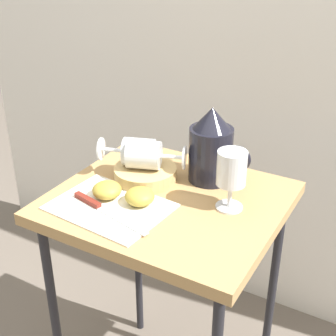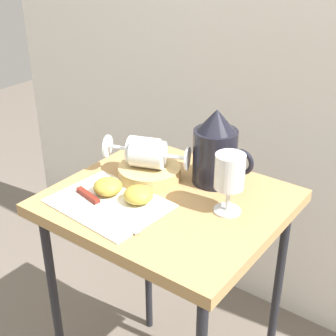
{
  "view_description": "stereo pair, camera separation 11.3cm",
  "coord_description": "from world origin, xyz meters",
  "px_view_note": "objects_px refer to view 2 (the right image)",
  "views": [
    {
      "loc": [
        0.5,
        -0.87,
        1.33
      ],
      "look_at": [
        0.0,
        0.0,
        0.81
      ],
      "focal_mm": 51.18,
      "sensor_mm": 36.0,
      "label": 1
    },
    {
      "loc": [
        0.59,
        -0.81,
        1.33
      ],
      "look_at": [
        0.0,
        0.0,
        0.81
      ],
      "focal_mm": 51.18,
      "sensor_mm": 36.0,
      "label": 2
    }
  ],
  "objects_px": {
    "pitcher": "(215,154)",
    "apple_half_left": "(108,186)",
    "wine_glass_tipped_far": "(142,151)",
    "wine_glass_upright": "(229,175)",
    "apple_half_right": "(138,195)",
    "knife": "(98,203)",
    "wine_glass_tipped_near": "(150,154)",
    "basket_tray": "(149,173)",
    "table": "(168,223)"
  },
  "relations": [
    {
      "from": "pitcher",
      "to": "apple_half_right",
      "type": "xyz_separation_m",
      "value": [
        -0.09,
        -0.2,
        -0.06
      ]
    },
    {
      "from": "pitcher",
      "to": "wine_glass_tipped_near",
      "type": "xyz_separation_m",
      "value": [
        -0.14,
        -0.09,
        -0.01
      ]
    },
    {
      "from": "table",
      "to": "knife",
      "type": "relative_size",
      "value": 3.07
    },
    {
      "from": "pitcher",
      "to": "wine_glass_tipped_far",
      "type": "relative_size",
      "value": 1.25
    },
    {
      "from": "pitcher",
      "to": "apple_half_left",
      "type": "height_order",
      "value": "pitcher"
    },
    {
      "from": "wine_glass_upright",
      "to": "knife",
      "type": "xyz_separation_m",
      "value": [
        -0.26,
        -0.16,
        -0.09
      ]
    },
    {
      "from": "basket_tray",
      "to": "wine_glass_tipped_near",
      "type": "xyz_separation_m",
      "value": [
        0.0,
        0.0,
        0.05
      ]
    },
    {
      "from": "pitcher",
      "to": "apple_half_left",
      "type": "bearing_deg",
      "value": -129.47
    },
    {
      "from": "table",
      "to": "wine_glass_upright",
      "type": "distance_m",
      "value": 0.23
    },
    {
      "from": "knife",
      "to": "apple_half_left",
      "type": "bearing_deg",
      "value": 105.47
    },
    {
      "from": "apple_half_right",
      "to": "knife",
      "type": "xyz_separation_m",
      "value": [
        -0.07,
        -0.07,
        -0.02
      ]
    },
    {
      "from": "table",
      "to": "wine_glass_tipped_near",
      "type": "xyz_separation_m",
      "value": [
        -0.09,
        0.05,
        0.15
      ]
    },
    {
      "from": "basket_tray",
      "to": "apple_half_right",
      "type": "xyz_separation_m",
      "value": [
        0.06,
        -0.11,
        0.01
      ]
    },
    {
      "from": "basket_tray",
      "to": "wine_glass_upright",
      "type": "distance_m",
      "value": 0.26
    },
    {
      "from": "basket_tray",
      "to": "knife",
      "type": "height_order",
      "value": "basket_tray"
    },
    {
      "from": "apple_half_left",
      "to": "knife",
      "type": "distance_m",
      "value": 0.06
    },
    {
      "from": "wine_glass_upright",
      "to": "apple_half_left",
      "type": "bearing_deg",
      "value": -158.61
    },
    {
      "from": "basket_tray",
      "to": "table",
      "type": "bearing_deg",
      "value": -26.87
    },
    {
      "from": "wine_glass_upright",
      "to": "apple_half_right",
      "type": "bearing_deg",
      "value": -153.66
    },
    {
      "from": "basket_tray",
      "to": "apple_half_right",
      "type": "height_order",
      "value": "apple_half_right"
    },
    {
      "from": "wine_glass_tipped_far",
      "to": "apple_half_left",
      "type": "height_order",
      "value": "wine_glass_tipped_far"
    },
    {
      "from": "wine_glass_tipped_near",
      "to": "wine_glass_tipped_far",
      "type": "distance_m",
      "value": 0.03
    },
    {
      "from": "wine_glass_tipped_far",
      "to": "basket_tray",
      "type": "bearing_deg",
      "value": -10.26
    },
    {
      "from": "wine_glass_upright",
      "to": "apple_half_right",
      "type": "height_order",
      "value": "wine_glass_upright"
    },
    {
      "from": "wine_glass_upright",
      "to": "apple_half_left",
      "type": "distance_m",
      "value": 0.3
    },
    {
      "from": "table",
      "to": "wine_glass_tipped_far",
      "type": "xyz_separation_m",
      "value": [
        -0.12,
        0.05,
        0.15
      ]
    },
    {
      "from": "pitcher",
      "to": "wine_glass_upright",
      "type": "bearing_deg",
      "value": -46.62
    },
    {
      "from": "wine_glass_tipped_far",
      "to": "knife",
      "type": "bearing_deg",
      "value": -86.52
    },
    {
      "from": "apple_half_left",
      "to": "wine_glass_tipped_near",
      "type": "bearing_deg",
      "value": 75.61
    },
    {
      "from": "pitcher",
      "to": "wine_glass_tipped_far",
      "type": "distance_m",
      "value": 0.19
    },
    {
      "from": "knife",
      "to": "wine_glass_tipped_far",
      "type": "bearing_deg",
      "value": 93.48
    },
    {
      "from": "wine_glass_upright",
      "to": "wine_glass_tipped_near",
      "type": "xyz_separation_m",
      "value": [
        -0.24,
        0.02,
        -0.02
      ]
    },
    {
      "from": "apple_half_left",
      "to": "wine_glass_upright",
      "type": "bearing_deg",
      "value": 21.39
    },
    {
      "from": "pitcher",
      "to": "wine_glass_tipped_near",
      "type": "height_order",
      "value": "pitcher"
    },
    {
      "from": "table",
      "to": "wine_glass_tipped_far",
      "type": "relative_size",
      "value": 4.61
    },
    {
      "from": "basket_tray",
      "to": "pitcher",
      "type": "bearing_deg",
      "value": 30.71
    },
    {
      "from": "pitcher",
      "to": "wine_glass_upright",
      "type": "xyz_separation_m",
      "value": [
        0.1,
        -0.1,
        0.02
      ]
    },
    {
      "from": "table",
      "to": "apple_half_right",
      "type": "xyz_separation_m",
      "value": [
        -0.04,
        -0.06,
        0.1
      ]
    },
    {
      "from": "wine_glass_tipped_near",
      "to": "apple_half_right",
      "type": "relative_size",
      "value": 2.29
    },
    {
      "from": "basket_tray",
      "to": "wine_glass_tipped_near",
      "type": "relative_size",
      "value": 0.99
    },
    {
      "from": "wine_glass_tipped_near",
      "to": "knife",
      "type": "distance_m",
      "value": 0.19
    },
    {
      "from": "pitcher",
      "to": "apple_half_left",
      "type": "distance_m",
      "value": 0.28
    },
    {
      "from": "basket_tray",
      "to": "wine_glass_upright",
      "type": "relative_size",
      "value": 1.11
    },
    {
      "from": "wine_glass_upright",
      "to": "basket_tray",
      "type": "bearing_deg",
      "value": 175.56
    },
    {
      "from": "pitcher",
      "to": "wine_glass_upright",
      "type": "height_order",
      "value": "pitcher"
    },
    {
      "from": "apple_half_right",
      "to": "table",
      "type": "bearing_deg",
      "value": 57.99
    },
    {
      "from": "apple_half_left",
      "to": "knife",
      "type": "xyz_separation_m",
      "value": [
        0.01,
        -0.05,
        -0.02
      ]
    },
    {
      "from": "table",
      "to": "knife",
      "type": "height_order",
      "value": "knife"
    },
    {
      "from": "wine_glass_tipped_far",
      "to": "wine_glass_tipped_near",
      "type": "bearing_deg",
      "value": -9.39
    },
    {
      "from": "wine_glass_upright",
      "to": "table",
      "type": "bearing_deg",
      "value": -168.83
    }
  ]
}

